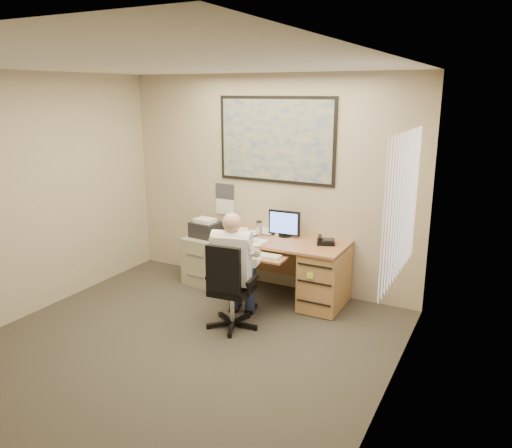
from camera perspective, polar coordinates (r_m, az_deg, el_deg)
The scene contains 8 objects.
room_shell at distance 4.50m, azimuth -11.27°, elevation 0.08°, with size 4.00×4.50×2.70m.
desk at distance 6.02m, azimuth 5.81°, elevation -4.98°, with size 1.60×0.97×1.07m.
world_map at distance 6.23m, azimuth 2.27°, elevation 9.56°, with size 1.56×0.03×1.06m, color #1E4C93.
wall_calendar at distance 6.71m, azimuth -3.59°, elevation 2.84°, with size 0.28×0.01×0.42m, color white.
window_blinds at distance 4.35m, azimuth 16.52°, elevation 1.96°, with size 0.06×1.40×1.30m, color beige, non-canonical shape.
filing_cabinet at distance 6.69m, azimuth -5.65°, elevation -3.52°, with size 0.50×0.58×0.88m.
office_chair at distance 5.42m, azimuth -3.02°, elevation -9.05°, with size 0.63×0.63×0.97m.
person at distance 5.34m, azimuth -2.62°, elevation -5.35°, with size 0.54×0.77×1.26m, color white, non-canonical shape.
Camera 1 is at (2.75, -3.38, 2.48)m, focal length 35.00 mm.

